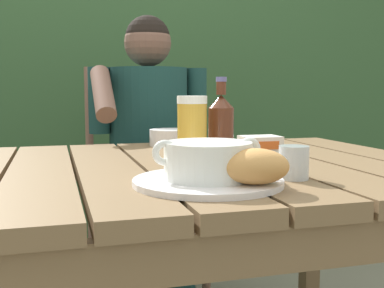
{
  "coord_description": "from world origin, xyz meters",
  "views": [
    {
      "loc": [
        -0.28,
        -1.17,
        0.94
      ],
      "look_at": [
        0.0,
        -0.18,
        0.83
      ],
      "focal_mm": 44.97,
      "sensor_mm": 36.0,
      "label": 1
    }
  ],
  "objects": [
    {
      "name": "person_eating",
      "position": [
        0.09,
        0.73,
        0.73
      ],
      "size": [
        0.48,
        0.47,
        1.24
      ],
      "color": "#1A3F3C",
      "rests_on": "ground_plane"
    },
    {
      "name": "soup_bowl",
      "position": [
        0.01,
        -0.28,
        0.81
      ],
      "size": [
        0.22,
        0.17,
        0.08
      ],
      "color": "white",
      "rests_on": "serving_plate"
    },
    {
      "name": "beer_bottle",
      "position": [
        0.13,
        -0.02,
        0.85
      ],
      "size": [
        0.07,
        0.07,
        0.22
      ],
      "color": "#552918",
      "rests_on": "dining_table"
    },
    {
      "name": "beer_glass",
      "position": [
        0.04,
        -0.05,
        0.84
      ],
      "size": [
        0.07,
        0.07,
        0.17
      ],
      "color": "gold",
      "rests_on": "dining_table"
    },
    {
      "name": "serving_plate",
      "position": [
        0.01,
        -0.28,
        0.76
      ],
      "size": [
        0.3,
        0.3,
        0.01
      ],
      "color": "white",
      "rests_on": "dining_table"
    },
    {
      "name": "water_glass_small",
      "position": [
        0.2,
        -0.27,
        0.79
      ],
      "size": [
        0.06,
        0.06,
        0.07
      ],
      "color": "silver",
      "rests_on": "dining_table"
    },
    {
      "name": "hedge_backdrop",
      "position": [
        -0.06,
        1.84,
        0.85
      ],
      "size": [
        4.19,
        0.84,
        1.72
      ],
      "color": "#345731",
      "rests_on": "ground_plane"
    },
    {
      "name": "dining_table",
      "position": [
        0.0,
        0.0,
        0.67
      ],
      "size": [
        1.41,
        0.98,
        0.76
      ],
      "color": "brown",
      "rests_on": "ground_plane"
    },
    {
      "name": "butter_tub",
      "position": [
        0.32,
        0.16,
        0.78
      ],
      "size": [
        0.12,
        0.09,
        0.05
      ],
      "color": "white",
      "rests_on": "dining_table"
    },
    {
      "name": "bread_roll",
      "position": [
        0.07,
        -0.36,
        0.8
      ],
      "size": [
        0.15,
        0.12,
        0.07
      ],
      "color": "tan",
      "rests_on": "serving_plate"
    },
    {
      "name": "chair_near_diner",
      "position": [
        0.09,
        0.93,
        0.5
      ],
      "size": [
        0.47,
        0.45,
        1.05
      ],
      "color": "#825B4A",
      "rests_on": "ground_plane"
    },
    {
      "name": "diner_bowl",
      "position": [
        0.09,
        0.39,
        0.78
      ],
      "size": [
        0.14,
        0.14,
        0.05
      ],
      "color": "white",
      "rests_on": "dining_table"
    },
    {
      "name": "table_knife",
      "position": [
        0.16,
        -0.2,
        0.76
      ],
      "size": [
        0.17,
        0.05,
        0.01
      ],
      "color": "silver",
      "rests_on": "dining_table"
    }
  ]
}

